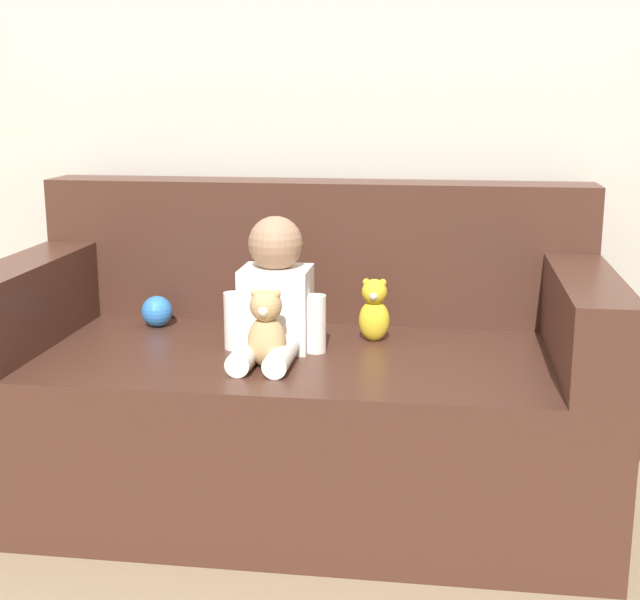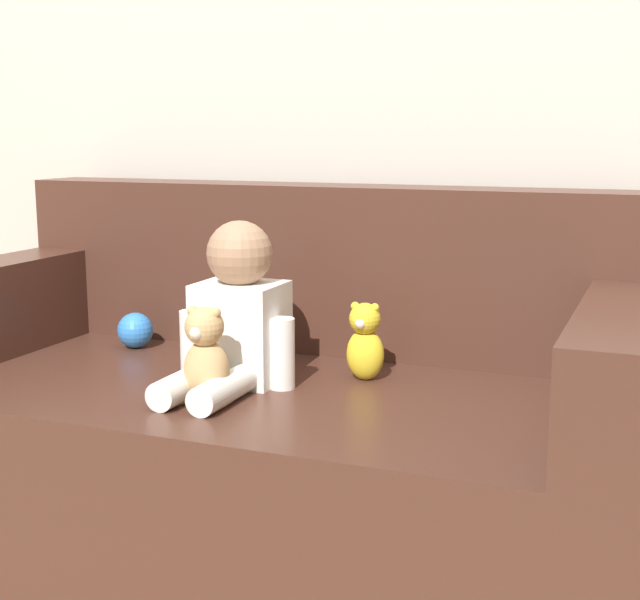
# 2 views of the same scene
# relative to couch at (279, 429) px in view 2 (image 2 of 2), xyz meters

# --- Properties ---
(ground_plane) EXTENTS (12.00, 12.00, 0.00)m
(ground_plane) POSITION_rel_couch_xyz_m (0.00, -0.05, -0.32)
(ground_plane) COLOR #9E8460
(wall_back) EXTENTS (8.00, 0.05, 2.60)m
(wall_back) POSITION_rel_couch_xyz_m (0.00, 0.46, 0.98)
(wall_back) COLOR beige
(wall_back) RESTS_ON ground_plane
(couch) EXTENTS (1.69, 0.86, 0.89)m
(couch) POSITION_rel_couch_xyz_m (0.00, 0.00, 0.00)
(couch) COLOR #47281E
(couch) RESTS_ON ground_plane
(person_baby) EXTENTS (0.28, 0.36, 0.37)m
(person_baby) POSITION_rel_couch_xyz_m (-0.06, -0.10, 0.28)
(person_baby) COLOR white
(person_baby) RESTS_ON couch
(teddy_bear_brown) EXTENTS (0.12, 0.10, 0.21)m
(teddy_bear_brown) POSITION_rel_couch_xyz_m (-0.05, -0.26, 0.23)
(teddy_bear_brown) COLOR tan
(teddy_bear_brown) RESTS_ON couch
(plush_toy_side) EXTENTS (0.09, 0.08, 0.18)m
(plush_toy_side) POSITION_rel_couch_xyz_m (0.20, 0.03, 0.23)
(plush_toy_side) COLOR yellow
(plush_toy_side) RESTS_ON couch
(toy_ball) EXTENTS (0.09, 0.09, 0.09)m
(toy_ball) POSITION_rel_couch_xyz_m (-0.46, 0.10, 0.18)
(toy_ball) COLOR #337FDB
(toy_ball) RESTS_ON couch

